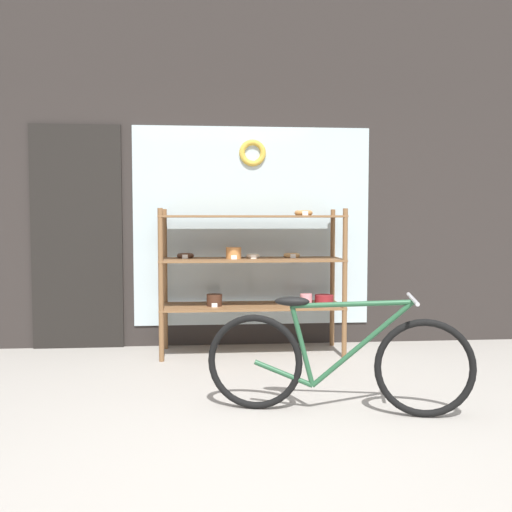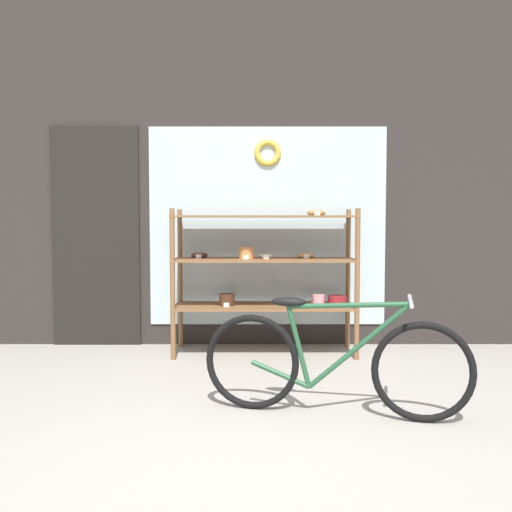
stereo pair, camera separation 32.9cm
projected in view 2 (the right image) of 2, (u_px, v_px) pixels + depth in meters
The scene contains 4 objects.
ground_plane at pixel (239, 463), 2.84m from camera, with size 30.00×30.00×0.00m, color gray.
storefront_facade at pixel (244, 165), 5.49m from camera, with size 6.03×0.13×3.58m.
display_case at pixel (269, 267), 5.15m from camera, with size 1.64×0.53×1.31m.
bicycle at pixel (334, 362), 3.52m from camera, with size 1.63×0.55×0.74m.
Camera 2 is at (0.09, -2.77, 1.21)m, focal length 40.00 mm.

